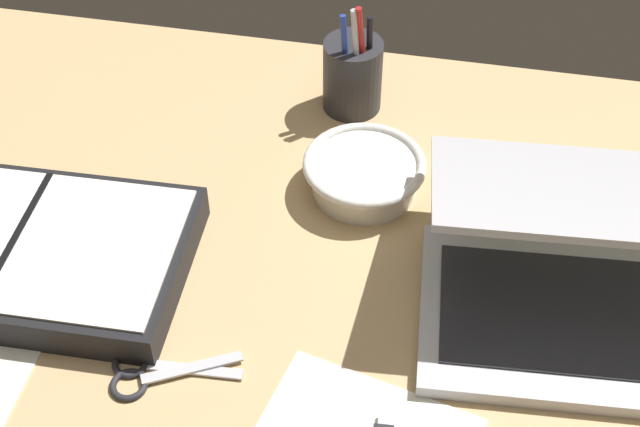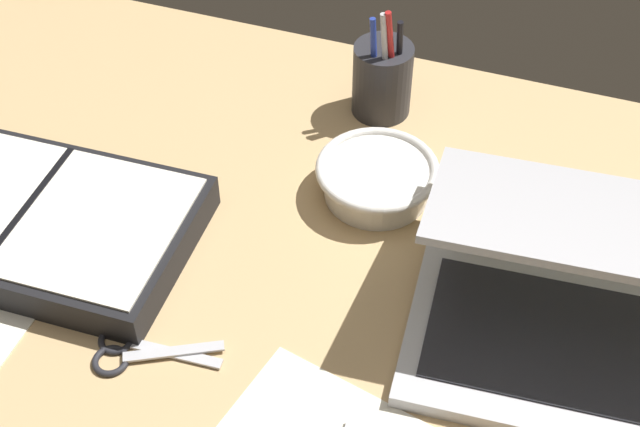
{
  "view_description": "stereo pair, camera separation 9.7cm",
  "coord_description": "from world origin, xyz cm",
  "px_view_note": "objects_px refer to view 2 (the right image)",
  "views": [
    {
      "loc": [
        12.91,
        -58.01,
        78.42
      ],
      "look_at": [
        -0.34,
        8.9,
        9.0
      ],
      "focal_mm": 50.0,
      "sensor_mm": 36.0,
      "label": 1
    },
    {
      "loc": [
        22.29,
        -55.45,
        78.42
      ],
      "look_at": [
        -0.34,
        8.9,
        9.0
      ],
      "focal_mm": 50.0,
      "sensor_mm": 36.0,
      "label": 2
    }
  ],
  "objects_px": {
    "planner": "(32,220)",
    "scissors": "(129,351)",
    "laptop": "(587,306)",
    "pen_cup": "(382,79)",
    "bowl": "(377,178)"
  },
  "relations": [
    {
      "from": "planner",
      "to": "scissors",
      "type": "distance_m",
      "value": 0.22
    },
    {
      "from": "laptop",
      "to": "planner",
      "type": "bearing_deg",
      "value": -178.85
    },
    {
      "from": "scissors",
      "to": "laptop",
      "type": "bearing_deg",
      "value": 6.26
    },
    {
      "from": "laptop",
      "to": "pen_cup",
      "type": "relative_size",
      "value": 2.21
    },
    {
      "from": "scissors",
      "to": "planner",
      "type": "bearing_deg",
      "value": 132.08
    },
    {
      "from": "bowl",
      "to": "pen_cup",
      "type": "distance_m",
      "value": 0.17
    },
    {
      "from": "scissors",
      "to": "pen_cup",
      "type": "bearing_deg",
      "value": 58.54
    },
    {
      "from": "laptop",
      "to": "bowl",
      "type": "relative_size",
      "value": 2.49
    },
    {
      "from": "bowl",
      "to": "planner",
      "type": "distance_m",
      "value": 0.41
    },
    {
      "from": "bowl",
      "to": "scissors",
      "type": "height_order",
      "value": "bowl"
    },
    {
      "from": "pen_cup",
      "to": "bowl",
      "type": "bearing_deg",
      "value": -75.3
    },
    {
      "from": "bowl",
      "to": "planner",
      "type": "height_order",
      "value": "same"
    },
    {
      "from": "laptop",
      "to": "planner",
      "type": "relative_size",
      "value": 0.97
    },
    {
      "from": "pen_cup",
      "to": "scissors",
      "type": "bearing_deg",
      "value": -105.6
    },
    {
      "from": "laptop",
      "to": "bowl",
      "type": "height_order",
      "value": "laptop"
    }
  ]
}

